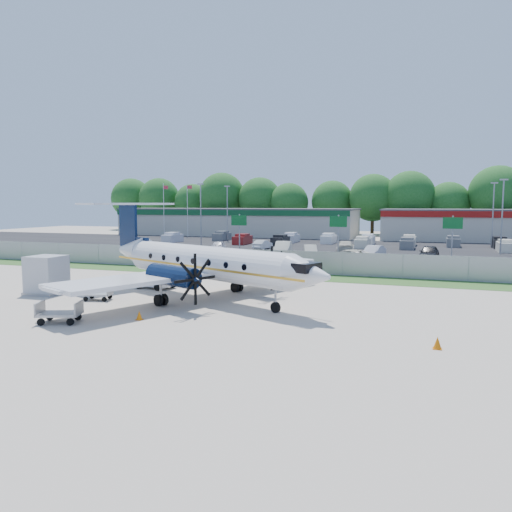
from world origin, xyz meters
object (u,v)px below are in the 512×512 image
(aircraft, at_px, (202,262))
(baggage_cart_near, at_px, (98,294))
(pushback_tug, at_px, (157,279))
(service_container, at_px, (47,276))
(baggage_cart_far, at_px, (60,313))

(aircraft, bearing_deg, baggage_cart_near, -155.74)
(pushback_tug, distance_m, baggage_cart_near, 5.33)
(aircraft, bearing_deg, pushback_tug, 153.39)
(aircraft, height_order, service_container, aircraft)
(service_container, bearing_deg, baggage_cart_near, -9.85)
(baggage_cart_near, height_order, service_container, service_container)
(baggage_cart_far, bearing_deg, baggage_cart_near, 109.27)
(aircraft, relative_size, baggage_cart_far, 8.25)
(pushback_tug, distance_m, service_container, 7.45)
(baggage_cart_far, height_order, service_container, service_container)
(aircraft, bearing_deg, service_container, -170.00)
(pushback_tug, relative_size, service_container, 1.08)
(pushback_tug, distance_m, baggage_cart_far, 10.98)
(baggage_cart_near, height_order, baggage_cart_far, baggage_cart_far)
(baggage_cart_near, xyz_separation_m, service_container, (-4.78, 0.83, 0.79))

